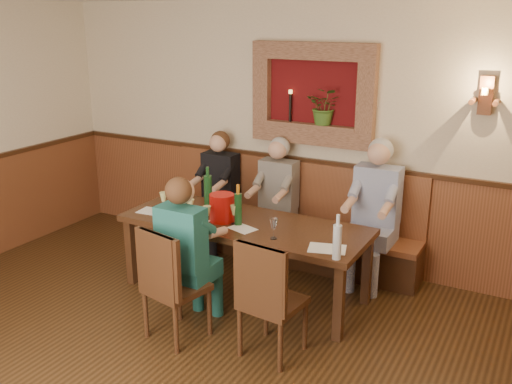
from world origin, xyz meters
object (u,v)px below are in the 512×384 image
at_px(person_bench_right, 373,225).
at_px(wine_bottle_green_b, 208,191).
at_px(person_bench_left, 217,202).
at_px(person_bench_mid, 275,212).
at_px(spittoon_bucket, 222,208).
at_px(bench, 286,231).
at_px(chair_near_right, 271,321).
at_px(chair_near_left, 175,306).
at_px(water_bottle, 337,241).
at_px(person_chair_front, 189,266).
at_px(dining_table, 244,229).
at_px(wine_bottle_green_a, 238,208).

relative_size(person_bench_right, wine_bottle_green_b, 3.45).
xyz_separation_m(person_bench_left, person_bench_mid, (0.75, -0.00, 0.00)).
bearing_deg(spittoon_bucket, bench, 79.02).
relative_size(chair_near_right, person_bench_right, 0.67).
distance_m(bench, wine_bottle_green_b, 1.11).
distance_m(chair_near_left, person_bench_left, 1.99).
relative_size(person_bench_right, water_bottle, 3.92).
height_order(person_chair_front, water_bottle, person_chair_front).
bearing_deg(bench, chair_near_left, -93.31).
bearing_deg(dining_table, chair_near_left, -96.46).
xyz_separation_m(chair_near_right, person_chair_front, (-0.83, 0.04, 0.28)).
xyz_separation_m(chair_near_right, person_bench_left, (-1.57, 1.66, 0.28)).
distance_m(person_bench_left, wine_bottle_green_a, 1.30).
height_order(bench, person_chair_front, person_chair_front).
relative_size(person_chair_front, wine_bottle_green_b, 3.23).
relative_size(chair_near_left, person_bench_left, 0.73).
xyz_separation_m(person_chair_front, wine_bottle_green_a, (0.10, 0.68, 0.34)).
relative_size(bench, spittoon_bucket, 11.18).
height_order(bench, person_bench_left, person_bench_left).
height_order(chair_near_right, person_chair_front, person_chair_front).
distance_m(chair_near_left, person_chair_front, 0.35).
xyz_separation_m(person_chair_front, wine_bottle_green_b, (-0.42, 0.96, 0.35)).
distance_m(person_bench_right, wine_bottle_green_a, 1.41).
relative_size(dining_table, water_bottle, 6.29).
distance_m(bench, chair_near_left, 1.93).
bearing_deg(wine_bottle_green_a, water_bottle, -14.97).
bearing_deg(bench, chair_near_right, -67.84).
distance_m(person_bench_left, wine_bottle_green_b, 0.82).
bearing_deg(wine_bottle_green_b, wine_bottle_green_a, -28.06).
height_order(chair_near_left, wine_bottle_green_a, wine_bottle_green_a).
height_order(person_bench_left, spittoon_bucket, person_bench_left).
height_order(chair_near_left, wine_bottle_green_b, wine_bottle_green_b).
relative_size(person_bench_mid, person_bench_right, 0.93).
height_order(bench, water_bottle, water_bottle).
bearing_deg(person_bench_right, water_bottle, -86.50).
height_order(person_bench_mid, wine_bottle_green_b, person_bench_mid).
relative_size(chair_near_left, spittoon_bucket, 3.76).
bearing_deg(wine_bottle_green_a, wine_bottle_green_b, 151.94).
relative_size(dining_table, person_bench_right, 1.60).
distance_m(person_bench_left, person_chair_front, 1.78).
bearing_deg(wine_bottle_green_b, person_chair_front, -66.28).
bearing_deg(person_bench_mid, wine_bottle_green_a, -84.74).
bearing_deg(spittoon_bucket, dining_table, 22.51).
bearing_deg(person_bench_left, dining_table, -44.65).
bearing_deg(person_bench_right, wine_bottle_green_b, -156.92).
distance_m(person_bench_right, wine_bottle_green_b, 1.70).
bearing_deg(water_bottle, person_bench_right, 93.50).
bearing_deg(dining_table, chair_near_right, -48.83).
relative_size(chair_near_left, person_chair_front, 0.72).
distance_m(chair_near_left, person_bench_right, 2.16).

